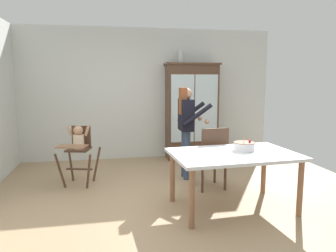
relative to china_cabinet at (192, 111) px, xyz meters
The scene contains 9 objects.
ground_plane 2.72m from the china_cabinet, 110.51° to the right, with size 6.24×6.24×0.00m, color tan.
wall_back 0.99m from the china_cabinet, 163.41° to the left, with size 5.32×0.06×2.70m, color silver.
china_cabinet is the anchor object (origin of this frame).
ceramic_vase 1.13m from the china_cabinet, behind, with size 0.13×0.13×0.27m.
high_chair_with_toddler 2.61m from the china_cabinet, 148.50° to the right, with size 0.70×0.79×0.95m.
adult_person 1.43m from the china_cabinet, 108.77° to the right, with size 0.49×0.48×1.53m.
dining_table 2.75m from the china_cabinet, 93.93° to the right, with size 1.63×1.11×0.74m.
birthday_cake 2.62m from the china_cabinet, 89.88° to the right, with size 0.28×0.28×0.19m.
dining_chair_far_side 2.06m from the china_cabinet, 96.36° to the right, with size 0.48×0.48×0.96m.
Camera 1 is at (-0.90, -4.15, 1.69)m, focal length 34.60 mm.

